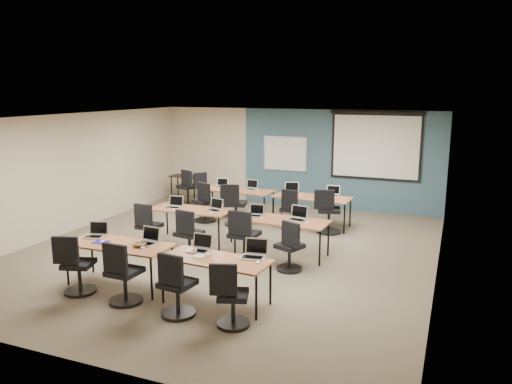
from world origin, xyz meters
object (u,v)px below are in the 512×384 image
at_px(task_chair_7, 290,250).
at_px(utility_table, 186,179).
at_px(task_chair_5, 188,238).
at_px(task_chair_6, 243,241).
at_px(projector_screen, 376,142).
at_px(laptop_8, 221,185).
at_px(task_chair_0, 76,270).
at_px(task_chair_9, 234,208).
at_px(laptop_5, 215,208).
at_px(laptop_4, 174,205).
at_px(training_table_front_right, 216,262).
at_px(training_table_mid_left, 191,211).
at_px(laptop_3, 254,253).
at_px(task_chair_4, 148,230).
at_px(task_chair_2, 176,290).
at_px(task_chair_8, 205,205).
at_px(laptop_2, 200,247).
at_px(laptop_1, 148,239).
at_px(task_chair_1, 123,278).
at_px(whiteboard, 285,154).
at_px(laptop_7, 298,216).
at_px(task_chair_11, 328,215).
at_px(laptop_6, 256,213).
at_px(laptop_9, 251,187).
at_px(spare_chair_a, 205,192).
at_px(spare_chair_b, 188,191).
at_px(training_table_back_right, 312,198).
at_px(task_chair_3, 231,300).
at_px(laptop_10, 291,190).
at_px(laptop_0, 96,233).
at_px(laptop_11, 332,193).
at_px(training_table_mid_right, 282,222).
at_px(training_table_front_left, 119,246).
at_px(training_table_back_left, 237,191).

distance_m(task_chair_7, utility_table, 6.39).
xyz_separation_m(task_chair_5, task_chair_6, (1.08, 0.18, 0.03)).
xyz_separation_m(projector_screen, laptop_8, (-3.65, -1.72, -1.10)).
distance_m(task_chair_0, task_chair_9, 4.73).
bearing_deg(laptop_5, laptop_4, -160.65).
relative_size(training_table_front_right, training_table_mid_left, 0.97).
bearing_deg(laptop_3, task_chair_0, -173.48).
xyz_separation_m(task_chair_0, task_chair_4, (-0.25, 2.38, -0.01)).
height_order(task_chair_2, task_chair_5, task_chair_5).
bearing_deg(task_chair_8, laptop_2, -39.37).
height_order(laptop_1, task_chair_2, same).
bearing_deg(laptop_8, task_chair_4, -101.56).
bearing_deg(task_chair_1, task_chair_7, 52.18).
bearing_deg(whiteboard, task_chair_9, -98.47).
relative_size(training_table_front_right, laptop_7, 4.65).
bearing_deg(laptop_2, task_chair_11, 76.68).
bearing_deg(laptop_6, laptop_9, 105.15).
bearing_deg(spare_chair_a, laptop_2, -111.06).
bearing_deg(task_chair_9, task_chair_6, -76.53).
bearing_deg(spare_chair_b, training_table_back_right, 12.86).
bearing_deg(training_table_front_right, utility_table, 127.49).
height_order(laptop_2, task_chair_3, laptop_2).
relative_size(laptop_2, laptop_3, 0.93).
bearing_deg(task_chair_4, laptop_10, 57.34).
bearing_deg(laptop_1, laptop_8, 106.22).
height_order(laptop_4, task_chair_8, task_chair_8).
distance_m(whiteboard, training_table_mid_left, 4.28).
relative_size(laptop_0, task_chair_4, 0.34).
distance_m(projector_screen, laptop_4, 5.60).
relative_size(laptop_3, laptop_11, 1.14).
bearing_deg(training_table_mid_right, training_table_front_left, -125.87).
relative_size(training_table_front_right, task_chair_8, 1.65).
bearing_deg(spare_chair_b, task_chair_2, -36.83).
xyz_separation_m(projector_screen, laptop_9, (-2.82, -1.69, -1.10)).
distance_m(task_chair_0, laptop_5, 3.36).
distance_m(laptop_1, laptop_10, 4.84).
xyz_separation_m(laptop_0, task_chair_3, (2.96, -0.85, -0.40)).
bearing_deg(task_chair_5, task_chair_2, -55.17).
xyz_separation_m(whiteboard, laptop_1, (-0.17, -6.52, -0.66)).
height_order(laptop_0, laptop_2, laptop_2).
distance_m(laptop_9, laptop_10, 1.08).
height_order(training_table_mid_right, laptop_1, laptop_1).
relative_size(laptop_11, task_chair_11, 0.31).
xyz_separation_m(task_chair_1, laptop_8, (-1.05, 5.59, 0.37)).
bearing_deg(laptop_2, training_table_back_right, 83.93).
distance_m(training_table_back_right, spare_chair_b, 3.94).
relative_size(training_table_back_right, laptop_7, 5.13).
height_order(task_chair_2, task_chair_7, task_chair_2).
height_order(laptop_3, spare_chair_a, laptop_3).
bearing_deg(laptop_6, training_table_back_left, 112.76).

